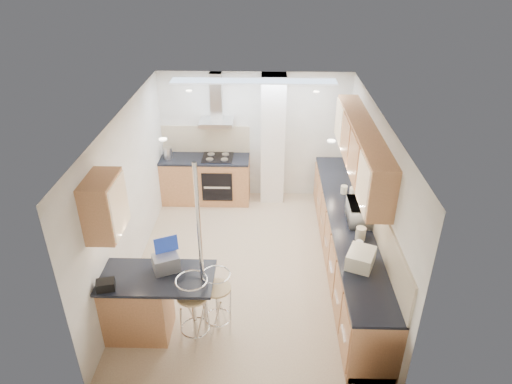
{
  "coord_description": "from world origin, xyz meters",
  "views": [
    {
      "loc": [
        0.24,
        -5.82,
        4.56
      ],
      "look_at": [
        0.08,
        0.2,
        1.24
      ],
      "focal_mm": 32.0,
      "sensor_mm": 36.0,
      "label": 1
    }
  ],
  "objects_px": {
    "laptop": "(166,263)",
    "microwave": "(361,212)",
    "bread_bin": "(361,258)",
    "bar_stool_end": "(217,303)",
    "bar_stool_near": "(194,311)"
  },
  "relations": [
    {
      "from": "microwave",
      "to": "laptop",
      "type": "bearing_deg",
      "value": 116.02
    },
    {
      "from": "laptop",
      "to": "bar_stool_near",
      "type": "height_order",
      "value": "laptop"
    },
    {
      "from": "microwave",
      "to": "bar_stool_near",
      "type": "distance_m",
      "value": 2.78
    },
    {
      "from": "laptop",
      "to": "bar_stool_near",
      "type": "xyz_separation_m",
      "value": [
        0.35,
        -0.27,
        -0.53
      ]
    },
    {
      "from": "bar_stool_end",
      "to": "bread_bin",
      "type": "distance_m",
      "value": 1.92
    },
    {
      "from": "microwave",
      "to": "bread_bin",
      "type": "distance_m",
      "value": 1.07
    },
    {
      "from": "microwave",
      "to": "bar_stool_near",
      "type": "height_order",
      "value": "microwave"
    },
    {
      "from": "microwave",
      "to": "bar_stool_end",
      "type": "height_order",
      "value": "microwave"
    },
    {
      "from": "laptop",
      "to": "microwave",
      "type": "bearing_deg",
      "value": 0.85
    },
    {
      "from": "bar_stool_end",
      "to": "bread_bin",
      "type": "height_order",
      "value": "bread_bin"
    },
    {
      "from": "microwave",
      "to": "bread_bin",
      "type": "bearing_deg",
      "value": 171.21
    },
    {
      "from": "laptop",
      "to": "bread_bin",
      "type": "xyz_separation_m",
      "value": [
        2.45,
        0.19,
        -0.02
      ]
    },
    {
      "from": "microwave",
      "to": "bar_stool_end",
      "type": "relative_size",
      "value": 0.57
    },
    {
      "from": "bread_bin",
      "to": "bar_stool_end",
      "type": "bearing_deg",
      "value": -149.04
    },
    {
      "from": "laptop",
      "to": "bread_bin",
      "type": "bearing_deg",
      "value": -20.01
    }
  ]
}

